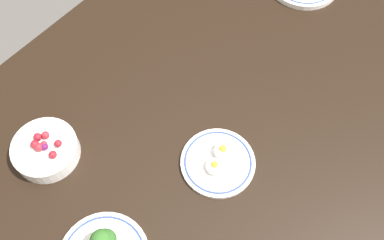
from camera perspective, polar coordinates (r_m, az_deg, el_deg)
name	(u,v)px	position (r cm, az deg, el deg)	size (l,w,h in cm)	color
dining_table	(192,128)	(110.98, 0.00, -1.00)	(155.60, 103.61, 4.00)	black
plate_eggs	(218,161)	(103.84, 3.45, -5.45)	(17.88, 17.88, 4.31)	white
bowl_berries	(46,150)	(108.82, -18.67, -3.69)	(15.69, 15.69, 6.39)	white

